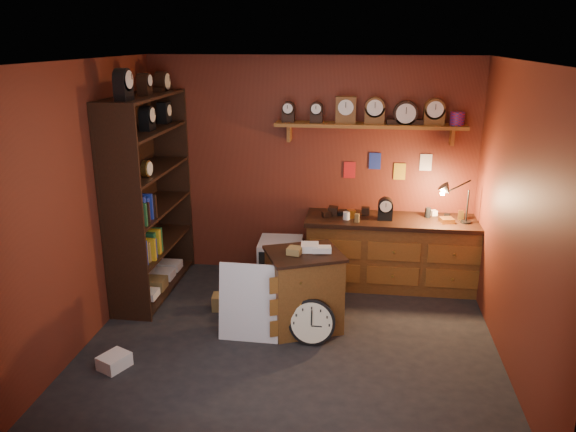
# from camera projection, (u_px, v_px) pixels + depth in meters

# --- Properties ---
(floor) EXTENTS (4.00, 4.00, 0.00)m
(floor) POSITION_uv_depth(u_px,v_px,m) (292.00, 340.00, 5.61)
(floor) COLOR black
(floor) RESTS_ON ground
(room_shell) EXTENTS (4.02, 3.62, 2.71)m
(room_shell) POSITION_uv_depth(u_px,v_px,m) (298.00, 170.00, 5.18)
(room_shell) COLOR maroon
(room_shell) RESTS_ON ground
(shelving_unit) EXTENTS (0.47, 1.60, 2.58)m
(shelving_unit) POSITION_uv_depth(u_px,v_px,m) (147.00, 188.00, 6.38)
(shelving_unit) COLOR black
(shelving_unit) RESTS_ON ground
(workbench) EXTENTS (2.08, 0.66, 1.36)m
(workbench) POSITION_uv_depth(u_px,v_px,m) (393.00, 249.00, 6.73)
(workbench) COLOR brown
(workbench) RESTS_ON ground
(low_cabinet) EXTENTS (0.91, 0.85, 0.92)m
(low_cabinet) POSITION_uv_depth(u_px,v_px,m) (304.00, 287.00, 5.74)
(low_cabinet) COLOR brown
(low_cabinet) RESTS_ON ground
(big_round_clock) EXTENTS (0.46, 0.16, 0.46)m
(big_round_clock) POSITION_uv_depth(u_px,v_px,m) (312.00, 322.00, 5.50)
(big_round_clock) COLOR black
(big_round_clock) RESTS_ON ground
(white_panel) EXTENTS (0.61, 0.18, 0.79)m
(white_panel) POSITION_uv_depth(u_px,v_px,m) (250.00, 338.00, 5.66)
(white_panel) COLOR silver
(white_panel) RESTS_ON ground
(mini_fridge) EXTENTS (0.53, 0.55, 0.54)m
(mini_fridge) POSITION_uv_depth(u_px,v_px,m) (281.00, 261.00, 6.88)
(mini_fridge) COLOR silver
(mini_fridge) RESTS_ON ground
(floor_box_a) EXTENTS (0.30, 0.27, 0.16)m
(floor_box_a) POSITION_uv_depth(u_px,v_px,m) (253.00, 307.00, 6.12)
(floor_box_a) COLOR olive
(floor_box_a) RESTS_ON ground
(floor_box_b) EXTENTS (0.30, 0.32, 0.13)m
(floor_box_b) POSITION_uv_depth(u_px,v_px,m) (114.00, 361.00, 5.13)
(floor_box_b) COLOR white
(floor_box_b) RESTS_ON ground
(floor_box_c) EXTENTS (0.24, 0.21, 0.17)m
(floor_box_c) POSITION_uv_depth(u_px,v_px,m) (223.00, 302.00, 6.24)
(floor_box_c) COLOR olive
(floor_box_c) RESTS_ON ground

